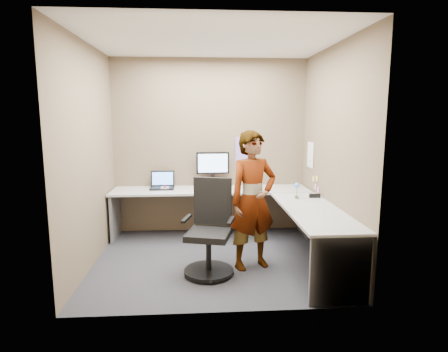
{
  "coord_description": "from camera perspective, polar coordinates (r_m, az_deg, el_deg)",
  "views": [
    {
      "loc": [
        -0.17,
        -4.57,
        1.84
      ],
      "look_at": [
        0.15,
        0.25,
        1.05
      ],
      "focal_mm": 30.0,
      "sensor_mm": 36.0,
      "label": 1
    }
  ],
  "objects": [
    {
      "name": "ceiling",
      "position": [
        4.65,
        -1.74,
        19.93
      ],
      "size": [
        3.0,
        3.0,
        0.0
      ],
      "primitive_type": "plane",
      "rotation": [
        3.14,
        0.0,
        0.0
      ],
      "color": "white",
      "rests_on": "wall_back"
    },
    {
      "name": "wall_right",
      "position": [
        4.89,
        16.21,
        3.17
      ],
      "size": [
        0.0,
        2.7,
        2.7
      ],
      "primitive_type": "plane",
      "rotation": [
        1.57,
        0.0,
        -1.57
      ],
      "color": "brown",
      "rests_on": "ground"
    },
    {
      "name": "desk",
      "position": [
        5.15,
        3.1,
        -4.8
      ],
      "size": [
        2.98,
        2.58,
        0.73
      ],
      "color": "#A2A2A2",
      "rests_on": "ground"
    },
    {
      "name": "sticky_note_d",
      "position": [
        5.6,
        13.49,
        -0.42
      ],
      "size": [
        0.01,
        0.07,
        0.07
      ],
      "primitive_type": "cube",
      "color": "#F2E059",
      "rests_on": "wall_right"
    },
    {
      "name": "sticky_note_c",
      "position": [
        5.42,
        14.13,
        -2.06
      ],
      "size": [
        0.01,
        0.07,
        0.07
      ],
      "primitive_type": "cube",
      "color": "pink",
      "rests_on": "wall_right"
    },
    {
      "name": "wall_back",
      "position": [
        5.89,
        -2.14,
        4.52
      ],
      "size": [
        3.0,
        0.0,
        3.0
      ],
      "primitive_type": "plane",
      "rotation": [
        1.57,
        0.0,
        0.0
      ],
      "color": "brown",
      "rests_on": "ground"
    },
    {
      "name": "stapler",
      "position": [
        5.23,
        13.66,
        -2.94
      ],
      "size": [
        0.15,
        0.05,
        0.05
      ],
      "primitive_type": "cube",
      "rotation": [
        0.0,
        0.0,
        -0.07
      ],
      "color": "black",
      "rests_on": "desk"
    },
    {
      "name": "paper_ream",
      "position": [
        5.82,
        -1.7,
        -1.39
      ],
      "size": [
        0.33,
        0.25,
        0.06
      ],
      "primitive_type": "cube",
      "rotation": [
        0.0,
        0.0,
        0.06
      ],
      "color": "#B31411",
      "rests_on": "desk"
    },
    {
      "name": "sticky_note_a",
      "position": [
        5.46,
        13.97,
        -0.38
      ],
      "size": [
        0.01,
        0.07,
        0.07
      ],
      "primitive_type": "cube",
      "color": "#F2E059",
      "rests_on": "wall_right"
    },
    {
      "name": "calendar_white",
      "position": [
        5.75,
        13.03,
        3.16
      ],
      "size": [
        0.01,
        0.28,
        0.38
      ],
      "primitive_type": "cube",
      "color": "white",
      "rests_on": "wall_right"
    },
    {
      "name": "ground",
      "position": [
        4.93,
        -1.59,
        -12.63
      ],
      "size": [
        3.0,
        3.0,
        0.0
      ],
      "primitive_type": "plane",
      "color": "black",
      "rests_on": "ground"
    },
    {
      "name": "origami",
      "position": [
        5.47,
        -2.31,
        -2.11
      ],
      "size": [
        0.1,
        0.1,
        0.06
      ],
      "primitive_type": "cone",
      "color": "white",
      "rests_on": "desk"
    },
    {
      "name": "laptop",
      "position": [
        5.8,
        -9.38,
        -1.21
      ],
      "size": [
        0.36,
        0.3,
        0.26
      ],
      "rotation": [
        0.0,
        0.0,
        0.01
      ],
      "color": "black",
      "rests_on": "desk"
    },
    {
      "name": "monitor",
      "position": [
        5.79,
        -1.72,
        1.72
      ],
      "size": [
        0.51,
        0.16,
        0.48
      ],
      "rotation": [
        0.0,
        0.0,
        0.06
      ],
      "color": "black",
      "rests_on": "paper_ream"
    },
    {
      "name": "trackball_mouse",
      "position": [
        5.67,
        -8.99,
        -1.86
      ],
      "size": [
        0.12,
        0.08,
        0.07
      ],
      "color": "#B7B7BC",
      "rests_on": "desk"
    },
    {
      "name": "wall_left",
      "position": [
        4.78,
        -19.94,
        2.85
      ],
      "size": [
        0.0,
        2.7,
        2.7
      ],
      "primitive_type": "plane",
      "rotation": [
        1.57,
        0.0,
        1.57
      ],
      "color": "brown",
      "rests_on": "ground"
    },
    {
      "name": "sticky_note_b",
      "position": [
        5.53,
        13.76,
        -1.62
      ],
      "size": [
        0.01,
        0.07,
        0.07
      ],
      "primitive_type": "cube",
      "color": "pink",
      "rests_on": "wall_right"
    },
    {
      "name": "calendar_purple",
      "position": [
        5.93,
        3.2,
        4.05
      ],
      "size": [
        0.3,
        0.01,
        0.4
      ],
      "primitive_type": "cube",
      "color": "#846BB7",
      "rests_on": "wall_back"
    },
    {
      "name": "flower",
      "position": [
        5.1,
        11.04,
        -1.82
      ],
      "size": [
        0.07,
        0.07,
        0.22
      ],
      "color": "brown",
      "rests_on": "desk"
    },
    {
      "name": "person",
      "position": [
        4.49,
        4.43,
        -3.73
      ],
      "size": [
        0.71,
        0.59,
        1.66
      ],
      "primitive_type": "imported",
      "rotation": [
        0.0,
        0.0,
        0.37
      ],
      "color": "#999399",
      "rests_on": "ground"
    },
    {
      "name": "office_chair",
      "position": [
        4.42,
        -2.17,
        -9.11
      ],
      "size": [
        0.62,
        0.59,
        1.09
      ],
      "rotation": [
        0.0,
        0.0,
        -0.25
      ],
      "color": "black",
      "rests_on": "ground"
    }
  ]
}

